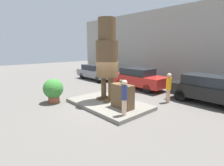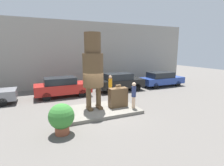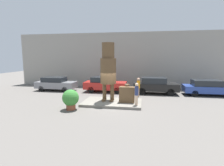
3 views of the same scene
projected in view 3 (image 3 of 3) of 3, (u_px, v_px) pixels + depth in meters
ground_plane at (112, 104)px, 14.17m from camera, size 60.00×60.00×0.00m
pedestal at (112, 103)px, 14.16m from camera, size 4.68×2.86×0.20m
building_backdrop at (124, 60)px, 21.89m from camera, size 28.00×0.60×6.75m
statue_figure at (108, 67)px, 14.02m from camera, size 1.27×1.27×4.69m
giant_suitcase at (127, 94)px, 13.77m from camera, size 1.20×0.55×1.47m
tourist at (137, 93)px, 12.94m from camera, size 0.28×0.28×1.67m
parked_car_grey at (56, 83)px, 19.68m from camera, size 4.44×1.76×1.52m
parked_car_red at (105, 84)px, 18.90m from camera, size 4.51×1.86×1.64m
parked_car_black at (155, 85)px, 17.95m from camera, size 4.45×1.82×1.68m
parked_car_blue at (208, 87)px, 17.17m from camera, size 4.71×1.84×1.53m
planter_pot at (71, 99)px, 12.50m from camera, size 1.18×1.18×1.46m
worker_hivis at (138, 86)px, 16.63m from camera, size 0.31×0.31×1.80m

